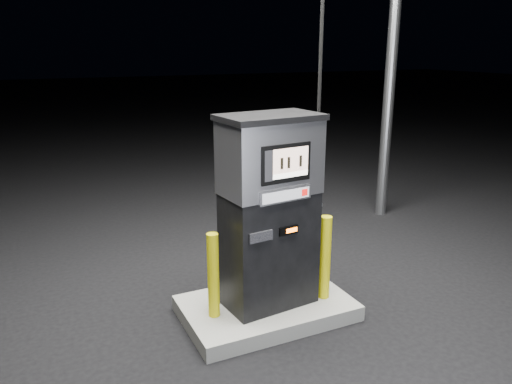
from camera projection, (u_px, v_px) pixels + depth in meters
name	position (u px, v px, depth m)	size (l,w,h in m)	color
ground	(266.00, 315.00, 4.88)	(80.00, 80.00, 0.00)	black
pump_island	(266.00, 308.00, 4.86)	(1.60, 1.00, 0.15)	slate
fuel_dispenser	(270.00, 211.00, 4.57)	(1.02, 0.62, 3.76)	black
bollard_left	(213.00, 275.00, 4.48)	(0.11, 0.11, 0.80)	#CAC00B
bollard_right	(325.00, 258.00, 4.81)	(0.11, 0.11, 0.84)	#CAC00B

